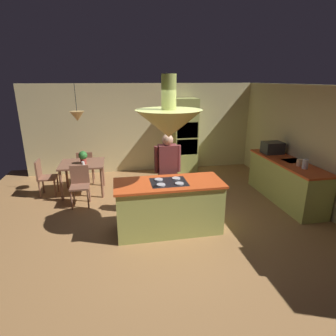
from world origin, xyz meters
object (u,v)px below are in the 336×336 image
object	(u,v)px
oven_tower	(185,136)
chair_by_back_wall	(86,165)
cup_on_table	(83,164)
canister_flour	(305,164)
microwave_on_counter	(273,148)
kitchen_island	(169,206)
potted_plant_on_table	(83,157)
chair_facing_island	(80,183)
dining_table	(82,167)
chair_at_corner	(44,175)
person_at_island	(168,169)
canister_sugar	(299,163)

from	to	relation	value
oven_tower	chair_by_back_wall	size ratio (longest dim) A/B	2.47
cup_on_table	canister_flour	xyz separation A→B (m)	(4.49, -1.63, 0.23)
canister_flour	cup_on_table	bearing A→B (deg)	160.02
cup_on_table	canister_flour	bearing A→B (deg)	-19.98
chair_by_back_wall	cup_on_table	bearing A→B (deg)	93.18
cup_on_table	microwave_on_counter	distance (m)	4.52
canister_flour	microwave_on_counter	world-z (taller)	microwave_on_counter
kitchen_island	chair_by_back_wall	distance (m)	3.25
kitchen_island	canister_flour	distance (m)	2.91
kitchen_island	chair_by_back_wall	world-z (taller)	kitchen_island
chair_by_back_wall	potted_plant_on_table	xyz separation A→B (m)	(0.05, -0.72, 0.42)
chair_facing_island	dining_table	bearing A→B (deg)	90.00
cup_on_table	chair_at_corner	bearing A→B (deg)	166.64
chair_at_corner	person_at_island	bearing A→B (deg)	-117.92
microwave_on_counter	kitchen_island	bearing A→B (deg)	-152.70
potted_plant_on_table	chair_at_corner	bearing A→B (deg)	176.42
chair_facing_island	chair_at_corner	distance (m)	1.11
kitchen_island	chair_by_back_wall	xyz separation A→B (m)	(-1.70, 2.77, 0.03)
potted_plant_on_table	canister_flour	world-z (taller)	canister_flour
oven_tower	canister_sugar	world-z (taller)	oven_tower
cup_on_table	person_at_island	bearing A→B (deg)	-34.45
kitchen_island	potted_plant_on_table	bearing A→B (deg)	129.02
chair_facing_island	cup_on_table	world-z (taller)	chair_facing_island
canister_sugar	chair_facing_island	bearing A→B (deg)	167.47
cup_on_table	canister_sugar	world-z (taller)	canister_sugar
cup_on_table	microwave_on_counter	size ratio (longest dim) A/B	0.20
oven_tower	canister_flour	size ratio (longest dim) A/B	11.28
chair_facing_island	chair_by_back_wall	distance (m)	1.33
dining_table	cup_on_table	bearing A→B (deg)	-77.48
kitchen_island	chair_by_back_wall	size ratio (longest dim) A/B	2.20
canister_sugar	kitchen_island	bearing A→B (deg)	-171.49
person_at_island	canister_sugar	bearing A→B (deg)	-5.19
person_at_island	microwave_on_counter	size ratio (longest dim) A/B	3.60
oven_tower	chair_facing_island	xyz separation A→B (m)	(-2.80, -1.81, -0.57)
dining_table	chair_facing_island	xyz separation A→B (m)	(0.00, -0.67, -0.15)
person_at_island	potted_plant_on_table	distance (m)	2.23
potted_plant_on_table	chair_facing_island	bearing A→B (deg)	-94.28
potted_plant_on_table	microwave_on_counter	distance (m)	4.53
chair_by_back_wall	potted_plant_on_table	world-z (taller)	potted_plant_on_table
canister_flour	microwave_on_counter	distance (m)	1.22
kitchen_island	cup_on_table	world-z (taller)	kitchen_island
chair_at_corner	dining_table	bearing A→B (deg)	-90.00
chair_by_back_wall	potted_plant_on_table	distance (m)	0.84
chair_facing_island	canister_sugar	xyz separation A→B (m)	(4.54, -1.01, 0.51)
dining_table	chair_by_back_wall	bearing A→B (deg)	90.00
potted_plant_on_table	chair_by_back_wall	bearing A→B (deg)	93.59
potted_plant_on_table	microwave_on_counter	xyz separation A→B (m)	(4.49, -0.58, 0.15)
oven_tower	dining_table	bearing A→B (deg)	-157.79
chair_facing_island	microwave_on_counter	size ratio (longest dim) A/B	1.89
microwave_on_counter	canister_flour	bearing A→B (deg)	-90.00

